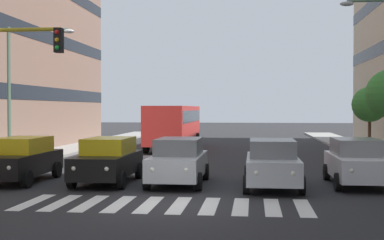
% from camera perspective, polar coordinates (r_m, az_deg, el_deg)
% --- Properties ---
extents(ground_plane, '(180.00, 180.00, 0.00)m').
position_cam_1_polar(ground_plane, '(15.86, -3.00, -9.07)').
color(ground_plane, '#262628').
extents(crosswalk_markings, '(8.55, 2.80, 0.01)m').
position_cam_1_polar(crosswalk_markings, '(15.86, -3.00, -9.06)').
color(crosswalk_markings, silver).
rests_on(crosswalk_markings, ground_plane).
extents(car_0, '(2.02, 4.44, 1.72)m').
position_cam_1_polar(car_0, '(20.53, 17.24, -4.28)').
color(car_0, silver).
rests_on(car_0, ground_plane).
extents(car_1, '(2.02, 4.44, 1.72)m').
position_cam_1_polar(car_1, '(19.24, 8.60, -4.60)').
color(car_1, '#B2B7BC').
rests_on(car_1, ground_plane).
extents(car_2, '(2.02, 4.44, 1.72)m').
position_cam_1_polar(car_2, '(19.92, -1.44, -4.39)').
color(car_2, '#B2B7BC').
rests_on(car_2, ground_plane).
extents(car_3, '(2.02, 4.44, 1.72)m').
position_cam_1_polar(car_3, '(20.51, -8.99, -4.24)').
color(car_3, black).
rests_on(car_3, ground_plane).
extents(car_4, '(2.02, 4.44, 1.72)m').
position_cam_1_polar(car_4, '(21.63, -17.84, -4.00)').
color(car_4, black).
rests_on(car_4, ground_plane).
extents(bus_behind_traffic, '(2.78, 10.50, 3.00)m').
position_cam_1_polar(bus_behind_traffic, '(37.11, -1.92, -0.26)').
color(bus_behind_traffic, red).
rests_on(bus_behind_traffic, ground_plane).
extents(street_lamp_right, '(3.27, 0.28, 6.52)m').
position_cam_1_polar(street_lamp_right, '(26.33, -17.87, 4.20)').
color(street_lamp_right, '#4C6B56').
rests_on(street_lamp_right, sidewalk_right).
extents(street_tree_3, '(2.22, 2.22, 4.06)m').
position_cam_1_polar(street_tree_3, '(35.26, 18.50, 1.58)').
color(street_tree_3, '#513823').
rests_on(street_tree_3, sidewalk_left).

